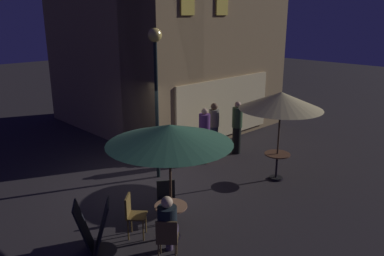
{
  "coord_description": "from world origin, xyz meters",
  "views": [
    {
      "loc": [
        -5.82,
        -8.0,
        4.46
      ],
      "look_at": [
        1.03,
        -0.9,
        1.54
      ],
      "focal_mm": 36.04,
      "sensor_mm": 36.0,
      "label": 1
    }
  ],
  "objects": [
    {
      "name": "cafe_table_0",
      "position": [
        2.82,
        -2.45,
        0.54
      ],
      "size": [
        0.71,
        0.71,
        0.76
      ],
      "color": "black",
      "rests_on": "ground"
    },
    {
      "name": "cafe_chair_1",
      "position": [
        -1.78,
        -2.05,
        0.56
      ],
      "size": [
        0.55,
        0.55,
        0.92
      ],
      "rotation": [
        0.0,
        0.0,
        -0.82
      ],
      "color": "brown",
      "rests_on": "ground"
    },
    {
      "name": "patron_standing_1",
      "position": [
        2.26,
        -0.18,
        0.88
      ],
      "size": [
        0.35,
        0.35,
        1.75
      ],
      "rotation": [
        0.0,
        0.0,
        5.2
      ],
      "color": "#4A2316",
      "rests_on": "ground"
    },
    {
      "name": "cafe_table_1",
      "position": [
        -1.24,
        -2.63,
        0.51
      ],
      "size": [
        0.67,
        0.67,
        0.73
      ],
      "color": "black",
      "rests_on": "ground"
    },
    {
      "name": "cafe_chair_2",
      "position": [
        -1.83,
        -3.21,
        0.53
      ],
      "size": [
        0.56,
        0.56,
        0.89
      ],
      "rotation": [
        0.0,
        0.0,
        0.77
      ],
      "color": "brown",
      "rests_on": "ground"
    },
    {
      "name": "cafe_chair_0",
      "position": [
        -0.78,
        -1.96,
        0.53
      ],
      "size": [
        0.57,
        0.57,
        0.88
      ],
      "rotation": [
        0.0,
        0.0,
        -2.16
      ],
      "color": "#242622",
      "rests_on": "ground"
    },
    {
      "name": "patron_standing_3",
      "position": [
        3.66,
        -0.31,
        0.89
      ],
      "size": [
        0.34,
        0.34,
        1.76
      ],
      "rotation": [
        0.0,
        0.0,
        3.97
      ],
      "color": "black",
      "rests_on": "ground"
    },
    {
      "name": "patio_umbrella_1",
      "position": [
        -1.24,
        -2.63,
        2.24
      ],
      "size": [
        2.48,
        2.48,
        2.44
      ],
      "color": "black",
      "rests_on": "ground"
    },
    {
      "name": "patron_seated_0",
      "position": [
        -1.73,
        -3.11,
        0.73
      ],
      "size": [
        0.54,
        0.54,
        1.3
      ],
      "rotation": [
        0.0,
        0.0,
        0.77
      ],
      "color": "#53415C",
      "rests_on": "ground"
    },
    {
      "name": "ground_plane",
      "position": [
        0.0,
        0.0,
        0.0
      ],
      "size": [
        60.0,
        60.0,
        0.0
      ],
      "primitive_type": "plane",
      "color": "#282325"
    },
    {
      "name": "street_lamp_near_corner",
      "position": [
        0.54,
        -0.03,
        3.04
      ],
      "size": [
        0.36,
        0.36,
        4.13
      ],
      "color": "black",
      "rests_on": "ground"
    },
    {
      "name": "patron_standing_2",
      "position": [
        3.07,
        0.18,
        0.87
      ],
      "size": [
        0.33,
        0.33,
        1.72
      ],
      "rotation": [
        0.0,
        0.0,
        3.21
      ],
      "color": "#2C3543",
      "rests_on": "ground"
    },
    {
      "name": "menu_sandwich_board",
      "position": [
        -2.61,
        -1.91,
        0.51
      ],
      "size": [
        0.86,
        0.83,
        0.99
      ],
      "rotation": [
        0.0,
        0.0,
        -0.57
      ],
      "color": "black",
      "rests_on": "ground"
    },
    {
      "name": "patio_umbrella_0",
      "position": [
        2.82,
        -2.45,
        2.25
      ],
      "size": [
        2.24,
        2.24,
        2.49
      ],
      "color": "black",
      "rests_on": "ground"
    },
    {
      "name": "cafe_building",
      "position": [
        3.43,
        3.27,
        3.57
      ],
      "size": [
        6.71,
        7.56,
        7.16
      ],
      "color": "#947850",
      "rests_on": "ground"
    }
  ]
}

